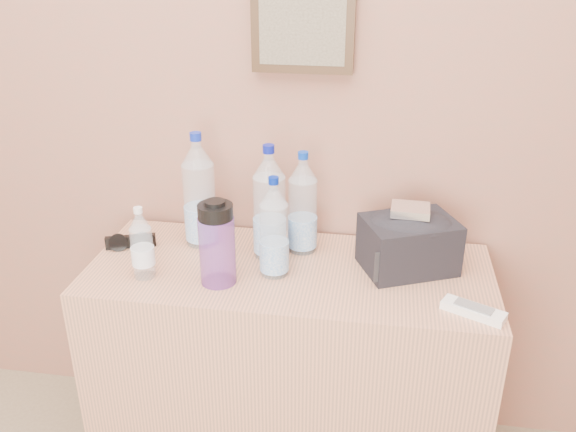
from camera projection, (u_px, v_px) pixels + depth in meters
The scene contains 12 objects.
picture_frame at pixel (303, 29), 1.75m from camera, with size 0.30×0.03×0.25m, color #382311, non-canonical shape.
dresser at pixel (289, 369), 1.96m from camera, with size 1.20×0.50×0.75m, color tan.
pet_large_a at pixel (199, 196), 1.89m from camera, with size 0.10×0.10×0.37m.
pet_large_b at pixel (303, 208), 1.86m from camera, with size 0.09×0.09×0.32m.
pet_large_c at pixel (269, 208), 1.82m from camera, with size 0.10×0.10×0.35m.
pet_large_d at pixel (274, 232), 1.73m from camera, with size 0.08×0.08×0.30m.
pet_small at pixel (142, 247), 1.73m from camera, with size 0.06×0.06×0.22m.
nalgene_bottle at pixel (217, 243), 1.69m from camera, with size 0.10×0.10×0.25m.
sunglasses at pixel (131, 241), 1.92m from camera, with size 0.16×0.06×0.04m, color black, non-canonical shape.
ac_remote at pixel (473, 311), 1.58m from camera, with size 0.16×0.05×0.02m, color silver.
toiletry_bag at pixel (409, 241), 1.77m from camera, with size 0.26×0.19×0.18m, color black, non-canonical shape.
foil_packet at pixel (410, 210), 1.73m from camera, with size 0.11×0.09×0.02m, color silver.
Camera 1 is at (0.41, 0.17, 1.64)m, focal length 38.00 mm.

